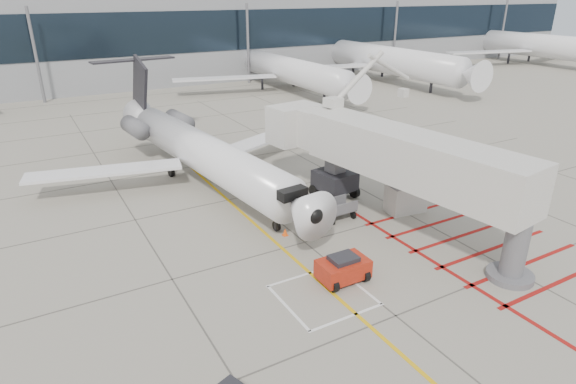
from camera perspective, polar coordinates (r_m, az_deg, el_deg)
ground_plane at (r=25.72m, az=6.70°, el=-9.68°), size 260.00×260.00×0.00m
regional_jet at (r=34.25m, az=-8.40°, el=6.17°), size 27.94×33.68×8.19m
jet_bridge at (r=29.34m, az=14.28°, el=2.83°), size 12.30×21.50×8.16m
pushback_tug at (r=24.86m, az=6.54°, el=-8.90°), size 2.56×1.61×1.49m
baggage_cart at (r=31.28m, az=6.00°, el=-2.05°), size 2.18×1.42×1.35m
ground_power_unit at (r=33.00m, az=13.79°, el=-0.61°), size 2.71×1.80×2.01m
cone_nose at (r=29.22m, az=-0.35°, el=-4.75°), size 0.33×0.33×0.46m
cone_side at (r=31.23m, az=-1.66°, el=-2.88°), size 0.31×0.31×0.44m
terminal_building at (r=90.57m, az=-15.37°, el=17.73°), size 180.00×28.00×14.00m
terminal_glass_band at (r=77.04m, az=-12.56°, el=17.98°), size 180.00×0.10×6.00m
bg_aircraft_c at (r=72.88m, az=-0.49°, el=16.22°), size 32.61×36.24×10.87m
bg_aircraft_d at (r=82.64m, az=10.63°, el=17.20°), size 37.56×41.73×12.52m
bg_aircraft_e at (r=111.96m, az=27.13°, el=16.74°), size 39.34×43.71×13.11m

